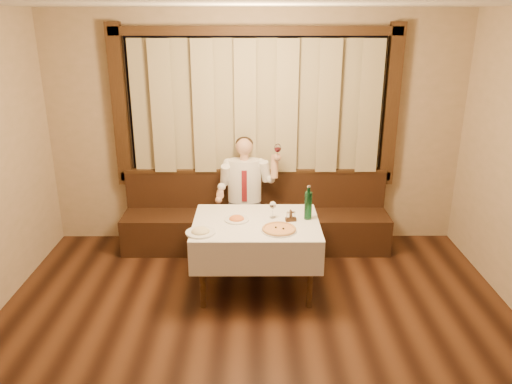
{
  "coord_description": "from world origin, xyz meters",
  "views": [
    {
      "loc": [
        -0.02,
        -2.93,
        2.72
      ],
      "look_at": [
        0.0,
        1.9,
        1.0
      ],
      "focal_mm": 35.0,
      "sensor_mm": 36.0,
      "label": 1
    }
  ],
  "objects_px": {
    "banquette": "(256,222)",
    "cruet_caddy": "(291,217)",
    "pasta_red": "(237,217)",
    "pizza": "(279,229)",
    "dining_table": "(256,231)",
    "green_bottle": "(308,205)",
    "pasta_cream": "(200,229)",
    "seated_man": "(245,187)"
  },
  "relations": [
    {
      "from": "banquette",
      "to": "cruet_caddy",
      "type": "xyz_separation_m",
      "value": [
        0.35,
        -1.01,
        0.49
      ]
    },
    {
      "from": "pasta_red",
      "to": "pizza",
      "type": "bearing_deg",
      "value": -31.9
    },
    {
      "from": "dining_table",
      "to": "green_bottle",
      "type": "height_order",
      "value": "green_bottle"
    },
    {
      "from": "pasta_red",
      "to": "pasta_cream",
      "type": "distance_m",
      "value": 0.46
    },
    {
      "from": "pizza",
      "to": "cruet_caddy",
      "type": "bearing_deg",
      "value": 61.74
    },
    {
      "from": "cruet_caddy",
      "to": "seated_man",
      "type": "height_order",
      "value": "seated_man"
    },
    {
      "from": "pasta_red",
      "to": "seated_man",
      "type": "relative_size",
      "value": 0.18
    },
    {
      "from": "pizza",
      "to": "cruet_caddy",
      "type": "height_order",
      "value": "cruet_caddy"
    },
    {
      "from": "cruet_caddy",
      "to": "pasta_red",
      "type": "bearing_deg",
      "value": 165.84
    },
    {
      "from": "pasta_cream",
      "to": "cruet_caddy",
      "type": "relative_size",
      "value": 2.47
    },
    {
      "from": "dining_table",
      "to": "seated_man",
      "type": "xyz_separation_m",
      "value": [
        -0.13,
        0.93,
        0.16
      ]
    },
    {
      "from": "pasta_cream",
      "to": "pasta_red",
      "type": "bearing_deg",
      "value": 43.57
    },
    {
      "from": "banquette",
      "to": "pizza",
      "type": "height_order",
      "value": "banquette"
    },
    {
      "from": "banquette",
      "to": "green_bottle",
      "type": "height_order",
      "value": "green_bottle"
    },
    {
      "from": "banquette",
      "to": "green_bottle",
      "type": "bearing_deg",
      "value": -61.07
    },
    {
      "from": "cruet_caddy",
      "to": "green_bottle",
      "type": "bearing_deg",
      "value": 6.09
    },
    {
      "from": "pasta_cream",
      "to": "cruet_caddy",
      "type": "height_order",
      "value": "cruet_caddy"
    },
    {
      "from": "dining_table",
      "to": "green_bottle",
      "type": "distance_m",
      "value": 0.59
    },
    {
      "from": "banquette",
      "to": "pizza",
      "type": "xyz_separation_m",
      "value": [
        0.22,
        -1.25,
        0.46
      ]
    },
    {
      "from": "banquette",
      "to": "seated_man",
      "type": "relative_size",
      "value": 2.32
    },
    {
      "from": "pasta_cream",
      "to": "green_bottle",
      "type": "relative_size",
      "value": 0.81
    },
    {
      "from": "dining_table",
      "to": "cruet_caddy",
      "type": "relative_size",
      "value": 10.99
    },
    {
      "from": "green_bottle",
      "to": "seated_man",
      "type": "xyz_separation_m",
      "value": [
        -0.66,
        0.87,
        -0.1
      ]
    },
    {
      "from": "dining_table",
      "to": "pasta_red",
      "type": "relative_size",
      "value": 5.06
    },
    {
      "from": "pasta_cream",
      "to": "seated_man",
      "type": "relative_size",
      "value": 0.21
    },
    {
      "from": "dining_table",
      "to": "green_bottle",
      "type": "bearing_deg",
      "value": 7.5
    },
    {
      "from": "pasta_cream",
      "to": "seated_man",
      "type": "distance_m",
      "value": 1.29
    },
    {
      "from": "cruet_caddy",
      "to": "seated_man",
      "type": "distance_m",
      "value": 1.04
    },
    {
      "from": "dining_table",
      "to": "green_bottle",
      "type": "xyz_separation_m",
      "value": [
        0.53,
        0.07,
        0.26
      ]
    },
    {
      "from": "dining_table",
      "to": "pasta_red",
      "type": "distance_m",
      "value": 0.24
    },
    {
      "from": "pasta_red",
      "to": "green_bottle",
      "type": "distance_m",
      "value": 0.73
    },
    {
      "from": "banquette",
      "to": "pasta_red",
      "type": "relative_size",
      "value": 12.75
    },
    {
      "from": "dining_table",
      "to": "cruet_caddy",
      "type": "distance_m",
      "value": 0.38
    },
    {
      "from": "dining_table",
      "to": "seated_man",
      "type": "distance_m",
      "value": 0.96
    },
    {
      "from": "pasta_red",
      "to": "seated_man",
      "type": "height_order",
      "value": "seated_man"
    },
    {
      "from": "dining_table",
      "to": "pizza",
      "type": "height_order",
      "value": "pizza"
    },
    {
      "from": "pasta_red",
      "to": "seated_man",
      "type": "xyz_separation_m",
      "value": [
        0.07,
        0.9,
        0.02
      ]
    },
    {
      "from": "green_bottle",
      "to": "seated_man",
      "type": "height_order",
      "value": "seated_man"
    },
    {
      "from": "dining_table",
      "to": "pizza",
      "type": "distance_m",
      "value": 0.34
    },
    {
      "from": "green_bottle",
      "to": "pasta_cream",
      "type": "bearing_deg",
      "value": -161.38
    },
    {
      "from": "pizza",
      "to": "banquette",
      "type": "bearing_deg",
      "value": 99.99
    },
    {
      "from": "dining_table",
      "to": "pasta_cream",
      "type": "relative_size",
      "value": 4.44
    }
  ]
}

